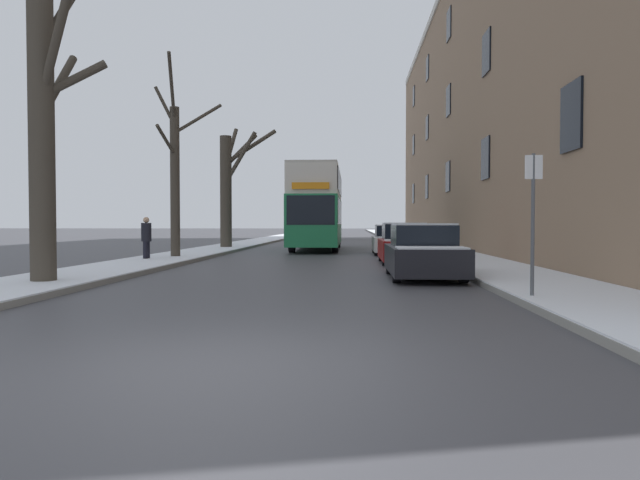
{
  "coord_description": "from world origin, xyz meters",
  "views": [
    {
      "loc": [
        1.48,
        -5.79,
        1.5
      ],
      "look_at": [
        -0.03,
        21.2,
        0.71
      ],
      "focal_mm": 32.0,
      "sensor_mm": 36.0,
      "label": 1
    }
  ],
  "objects_px": {
    "double_decker_bus": "(317,205)",
    "pedestrian_left_sidewalk": "(146,238)",
    "bare_tree_left_1": "(175,173)",
    "parked_car_2": "(392,241)",
    "street_sign_post": "(533,218)",
    "parked_car_0": "(423,253)",
    "parked_car_1": "(404,245)",
    "bare_tree_left_2": "(229,185)",
    "bare_tree_left_0": "(45,126)",
    "oncoming_van": "(319,225)"
  },
  "relations": [
    {
      "from": "parked_car_2",
      "to": "pedestrian_left_sidewalk",
      "type": "relative_size",
      "value": 2.29
    },
    {
      "from": "oncoming_van",
      "to": "street_sign_post",
      "type": "distance_m",
      "value": 41.84
    },
    {
      "from": "parked_car_0",
      "to": "oncoming_van",
      "type": "xyz_separation_m",
      "value": [
        -4.96,
        36.42,
        0.65
      ]
    },
    {
      "from": "parked_car_2",
      "to": "pedestrian_left_sidewalk",
      "type": "distance_m",
      "value": 11.66
    },
    {
      "from": "double_decker_bus",
      "to": "bare_tree_left_0",
      "type": "bearing_deg",
      "value": -105.18
    },
    {
      "from": "parked_car_0",
      "to": "parked_car_2",
      "type": "relative_size",
      "value": 1.06
    },
    {
      "from": "parked_car_2",
      "to": "pedestrian_left_sidewalk",
      "type": "bearing_deg",
      "value": -146.96
    },
    {
      "from": "bare_tree_left_2",
      "to": "double_decker_bus",
      "type": "relative_size",
      "value": 0.69
    },
    {
      "from": "pedestrian_left_sidewalk",
      "to": "double_decker_bus",
      "type": "bearing_deg",
      "value": -21.37
    },
    {
      "from": "bare_tree_left_1",
      "to": "bare_tree_left_0",
      "type": "bearing_deg",
      "value": -89.8
    },
    {
      "from": "bare_tree_left_1",
      "to": "parked_car_0",
      "type": "xyz_separation_m",
      "value": [
        9.13,
        -7.21,
        -2.85
      ]
    },
    {
      "from": "bare_tree_left_1",
      "to": "street_sign_post",
      "type": "relative_size",
      "value": 2.85
    },
    {
      "from": "bare_tree_left_0",
      "to": "pedestrian_left_sidewalk",
      "type": "xyz_separation_m",
      "value": [
        -0.68,
        8.33,
        -2.82
      ]
    },
    {
      "from": "bare_tree_left_2",
      "to": "bare_tree_left_0",
      "type": "bearing_deg",
      "value": -90.38
    },
    {
      "from": "double_decker_bus",
      "to": "parked_car_1",
      "type": "height_order",
      "value": "double_decker_bus"
    },
    {
      "from": "bare_tree_left_2",
      "to": "pedestrian_left_sidewalk",
      "type": "distance_m",
      "value": 11.31
    },
    {
      "from": "parked_car_1",
      "to": "bare_tree_left_0",
      "type": "bearing_deg",
      "value": -137.01
    },
    {
      "from": "bare_tree_left_2",
      "to": "pedestrian_left_sidewalk",
      "type": "xyz_separation_m",
      "value": [
        -0.81,
        -10.94,
        -2.73
      ]
    },
    {
      "from": "double_decker_bus",
      "to": "parked_car_2",
      "type": "bearing_deg",
      "value": -48.65
    },
    {
      "from": "parked_car_0",
      "to": "pedestrian_left_sidewalk",
      "type": "relative_size",
      "value": 2.44
    },
    {
      "from": "parked_car_0",
      "to": "street_sign_post",
      "type": "bearing_deg",
      "value": -74.27
    },
    {
      "from": "bare_tree_left_1",
      "to": "parked_car_2",
      "type": "xyz_separation_m",
      "value": [
        9.13,
        4.78,
        -2.88
      ]
    },
    {
      "from": "bare_tree_left_1",
      "to": "oncoming_van",
      "type": "relative_size",
      "value": 1.6
    },
    {
      "from": "parked_car_2",
      "to": "street_sign_post",
      "type": "xyz_separation_m",
      "value": [
        1.39,
        -16.92,
        0.92
      ]
    },
    {
      "from": "bare_tree_left_2",
      "to": "parked_car_2",
      "type": "xyz_separation_m",
      "value": [
        8.97,
        -4.59,
        -3.03
      ]
    },
    {
      "from": "bare_tree_left_0",
      "to": "oncoming_van",
      "type": "relative_size",
      "value": 1.66
    },
    {
      "from": "bare_tree_left_0",
      "to": "oncoming_van",
      "type": "xyz_separation_m",
      "value": [
        4.14,
        39.12,
        -2.43
      ]
    },
    {
      "from": "street_sign_post",
      "to": "parked_car_0",
      "type": "bearing_deg",
      "value": 105.73
    },
    {
      "from": "parked_car_0",
      "to": "parked_car_2",
      "type": "xyz_separation_m",
      "value": [
        -0.0,
        11.99,
        -0.03
      ]
    },
    {
      "from": "bare_tree_left_2",
      "to": "street_sign_post",
      "type": "bearing_deg",
      "value": -64.28
    },
    {
      "from": "bare_tree_left_0",
      "to": "pedestrian_left_sidewalk",
      "type": "bearing_deg",
      "value": 94.65
    },
    {
      "from": "parked_car_1",
      "to": "parked_car_2",
      "type": "xyz_separation_m",
      "value": [
        0.0,
        6.2,
        -0.04
      ]
    },
    {
      "from": "street_sign_post",
      "to": "pedestrian_left_sidewalk",
      "type": "bearing_deg",
      "value": 136.59
    },
    {
      "from": "bare_tree_left_0",
      "to": "parked_car_2",
      "type": "xyz_separation_m",
      "value": [
        9.1,
        14.68,
        -3.11
      ]
    },
    {
      "from": "bare_tree_left_1",
      "to": "parked_car_0",
      "type": "bearing_deg",
      "value": -38.28
    },
    {
      "from": "parked_car_0",
      "to": "bare_tree_left_0",
      "type": "bearing_deg",
      "value": -163.48
    },
    {
      "from": "parked_car_0",
      "to": "oncoming_van",
      "type": "bearing_deg",
      "value": 97.75
    },
    {
      "from": "bare_tree_left_2",
      "to": "street_sign_post",
      "type": "distance_m",
      "value": 23.96
    },
    {
      "from": "double_decker_bus",
      "to": "street_sign_post",
      "type": "height_order",
      "value": "double_decker_bus"
    },
    {
      "from": "parked_car_1",
      "to": "parked_car_0",
      "type": "bearing_deg",
      "value": -90.0
    },
    {
      "from": "double_decker_bus",
      "to": "pedestrian_left_sidewalk",
      "type": "xyz_separation_m",
      "value": [
        -5.87,
        -10.8,
        -1.6
      ]
    },
    {
      "from": "oncoming_van",
      "to": "parked_car_0",
      "type": "bearing_deg",
      "value": -82.25
    },
    {
      "from": "bare_tree_left_1",
      "to": "parked_car_1",
      "type": "xyz_separation_m",
      "value": [
        9.13,
        -1.42,
        -2.84
      ]
    },
    {
      "from": "street_sign_post",
      "to": "bare_tree_left_0",
      "type": "bearing_deg",
      "value": 167.97
    },
    {
      "from": "bare_tree_left_2",
      "to": "parked_car_0",
      "type": "distance_m",
      "value": 19.08
    },
    {
      "from": "pedestrian_left_sidewalk",
      "to": "parked_car_1",
      "type": "bearing_deg",
      "value": -81.95
    },
    {
      "from": "parked_car_0",
      "to": "bare_tree_left_2",
      "type": "bearing_deg",
      "value": 118.42
    },
    {
      "from": "parked_car_2",
      "to": "street_sign_post",
      "type": "bearing_deg",
      "value": -85.31
    },
    {
      "from": "parked_car_0",
      "to": "oncoming_van",
      "type": "relative_size",
      "value": 0.86
    },
    {
      "from": "pedestrian_left_sidewalk",
      "to": "street_sign_post",
      "type": "distance_m",
      "value": 15.38
    }
  ]
}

